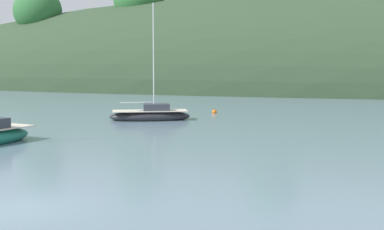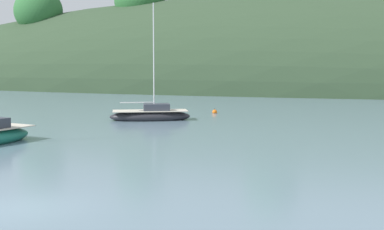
{
  "view_description": "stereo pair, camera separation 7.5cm",
  "coord_description": "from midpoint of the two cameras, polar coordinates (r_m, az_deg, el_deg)",
  "views": [
    {
      "loc": [
        10.78,
        -16.21,
        5.06
      ],
      "look_at": [
        0.0,
        20.0,
        1.2
      ],
      "focal_mm": 52.83,
      "sensor_mm": 36.0,
      "label": 1
    },
    {
      "loc": [
        10.85,
        -16.19,
        5.06
      ],
      "look_at": [
        0.0,
        20.0,
        1.2
      ],
      "focal_mm": 52.83,
      "sensor_mm": 36.0,
      "label": 2
    }
  ],
  "objects": [
    {
      "name": "far_shoreline_hill",
      "position": [
        89.86,
        9.68,
        2.63
      ],
      "size": [
        150.0,
        36.0,
        33.8
      ],
      "color": "#2D422B",
      "rests_on": "ground"
    },
    {
      "name": "ground_plane",
      "position": [
        20.12,
        -16.68,
        -8.98
      ],
      "size": [
        400.0,
        400.0,
        0.0
      ],
      "primitive_type": "plane",
      "color": "slate"
    },
    {
      "name": "sailboat_teal_outer",
      "position": [
        45.84,
        -4.14,
        -0.02
      ],
      "size": [
        6.87,
        4.68,
        9.63
      ],
      "color": "#232328",
      "rests_on": "ground"
    },
    {
      "name": "mooring_buoy_inner",
      "position": [
        51.37,
        2.35,
        0.31
      ],
      "size": [
        0.44,
        0.44,
        0.54
      ],
      "color": "orange",
      "rests_on": "ground"
    }
  ]
}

